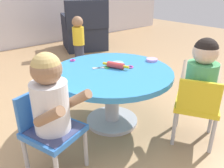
% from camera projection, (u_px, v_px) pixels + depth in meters
% --- Properties ---
extents(ground_plane, '(10.00, 10.00, 0.00)m').
position_uv_depth(ground_plane, '(112.00, 122.00, 2.02)').
color(ground_plane, tan).
extents(craft_table, '(0.96, 0.96, 0.48)m').
position_uv_depth(craft_table, '(112.00, 82.00, 1.87)').
color(craft_table, silver).
rests_on(craft_table, ground).
extents(child_chair_left, '(0.38, 0.38, 0.54)m').
position_uv_depth(child_chair_left, '(50.00, 129.00, 1.40)').
color(child_chair_left, '#B7B7BC').
rests_on(child_chair_left, ground).
extents(seated_child_left, '(0.36, 0.41, 0.51)m').
position_uv_depth(seated_child_left, '(50.00, 97.00, 1.29)').
color(seated_child_left, '#3F4772').
rests_on(seated_child_left, ground).
extents(child_chair_right, '(0.41, 0.41, 0.54)m').
position_uv_depth(child_chair_right, '(197.00, 106.00, 1.66)').
color(child_chair_right, '#B7B7BC').
rests_on(child_chair_right, ground).
extents(seated_child_right, '(0.43, 0.40, 0.51)m').
position_uv_depth(seated_child_right, '(202.00, 75.00, 1.60)').
color(seated_child_right, '#3F4772').
rests_on(seated_child_right, ground).
extents(armchair_dark, '(0.92, 0.93, 0.85)m').
position_uv_depth(armchair_dark, '(85.00, 31.00, 4.10)').
color(armchair_dark, '#232838').
rests_on(armchair_dark, ground).
extents(toddler_standing, '(0.17, 0.17, 0.67)m').
position_uv_depth(toddler_standing, '(78.00, 38.00, 3.40)').
color(toddler_standing, '#33384C').
rests_on(toddler_standing, ground).
extents(rolling_pin, '(0.11, 0.22, 0.05)m').
position_uv_depth(rolling_pin, '(116.00, 65.00, 1.86)').
color(rolling_pin, '#D83F3F').
rests_on(rolling_pin, craft_table).
extents(craft_scissors, '(0.14, 0.11, 0.01)m').
position_uv_depth(craft_scissors, '(103.00, 68.00, 1.87)').
color(craft_scissors, silver).
rests_on(craft_scissors, craft_table).
extents(playdough_blob_0, '(0.10, 0.10, 0.02)m').
position_uv_depth(playdough_blob_0, '(118.00, 63.00, 1.95)').
color(playdough_blob_0, '#8CCCF2').
rests_on(playdough_blob_0, craft_table).
extents(playdough_blob_1, '(0.10, 0.10, 0.02)m').
position_uv_depth(playdough_blob_1, '(152.00, 60.00, 2.03)').
color(playdough_blob_1, '#CC99E5').
rests_on(playdough_blob_1, craft_table).
extents(cookie_cutter_0, '(0.05, 0.05, 0.01)m').
position_uv_depth(cookie_cutter_0, '(73.00, 60.00, 2.04)').
color(cookie_cutter_0, '#D83FA5').
rests_on(cookie_cutter_0, craft_table).
extents(cookie_cutter_1, '(0.06, 0.06, 0.01)m').
position_uv_depth(cookie_cutter_1, '(130.00, 67.00, 1.88)').
color(cookie_cutter_1, '#D83FA5').
rests_on(cookie_cutter_1, craft_table).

